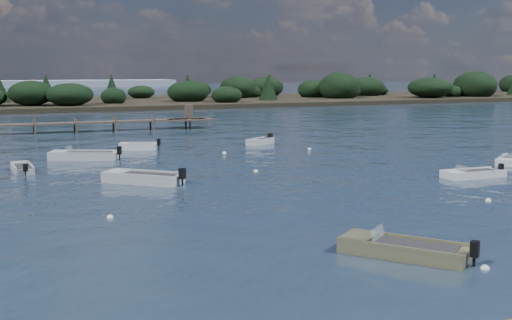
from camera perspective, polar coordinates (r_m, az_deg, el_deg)
name	(u,v)px	position (r m, az deg, el deg)	size (l,w,h in m)	color
ground	(134,121)	(86.40, -10.79, 3.41)	(400.00, 400.00, 0.00)	#182638
tender_far_grey_b	(260,143)	(58.92, 0.38, 1.55)	(3.22, 2.65, 1.15)	#B7BCBF
tender_far_white	(138,148)	(56.11, -10.43, 1.09)	(3.55, 2.28, 1.20)	white
dinghy_extra_a	(22,170)	(46.22, -20.06, -0.81)	(1.42, 3.97, 1.03)	#B7BCBF
dinghy_near_olive	(403,252)	(24.80, 12.94, -7.95)	(4.20, 4.75, 1.22)	#716F4B
dinghy_mid_white_b	(511,162)	(50.82, 21.69, -0.13)	(3.99, 3.43, 1.04)	white
dinghy_mid_white_a	(473,175)	(43.49, 18.72, -1.29)	(4.42, 1.62, 1.03)	white
dinghy_mid_grey	(143,180)	(39.82, -10.01, -1.76)	(4.79, 4.60, 1.32)	#B7BCBF
dinghy_extra_b	(83,157)	(51.01, -15.09, 0.25)	(5.45, 3.63, 1.35)	#B7BCBF
buoy_a	(485,269)	(24.06, 19.68, -9.12)	(0.32, 0.32, 0.32)	white
buoy_b	(488,201)	(36.07, 19.94, -3.45)	(0.32, 0.32, 0.32)	white
buoy_c	(110,218)	(30.91, -12.84, -5.04)	(0.32, 0.32, 0.32)	white
buoy_e	(224,153)	(52.84, -2.84, 0.59)	(0.32, 0.32, 0.32)	white
buoy_extra_a	(256,172)	(43.42, -0.03, -1.05)	(0.32, 0.32, 0.32)	white
buoy_extra_b	(309,149)	(55.57, 4.77, 0.95)	(0.32, 0.32, 0.32)	white
far_headland	(215,93)	(131.47, -3.66, 5.97)	(190.00, 40.00, 5.80)	black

